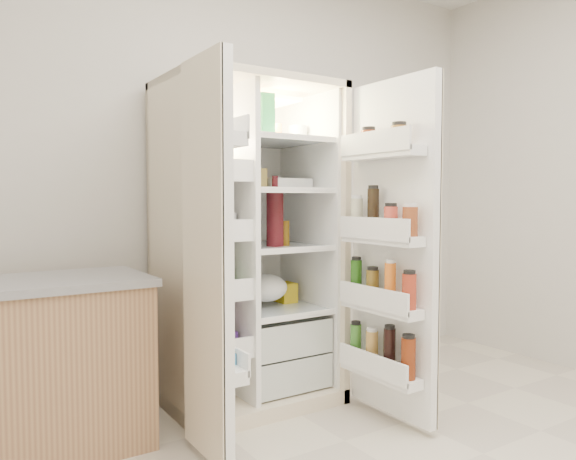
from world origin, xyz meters
TOP-DOWN VIEW (x-y plane):
  - wall_back at (0.00, 2.00)m, footprint 4.00×0.02m
  - refrigerator at (-0.11, 1.65)m, footprint 0.92×0.70m
  - freezer_door at (-0.63, 1.05)m, footprint 0.15×0.40m
  - fridge_door at (0.35, 0.96)m, footprint 0.17×0.58m
  - kitchen_counter at (-1.30, 1.55)m, footprint 1.09×0.58m

SIDE VIEW (x-z plane):
  - kitchen_counter at x=-1.30m, z-range 0.00..0.80m
  - refrigerator at x=-0.11m, z-range -0.15..1.65m
  - fridge_door at x=0.35m, z-range 0.01..1.73m
  - freezer_door at x=-0.63m, z-range 0.03..1.75m
  - wall_back at x=0.00m, z-range 0.00..2.70m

